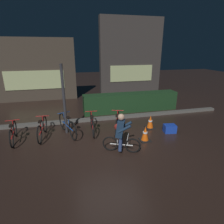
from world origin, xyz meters
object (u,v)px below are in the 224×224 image
object	(u,v)px
street_post	(64,100)
blue_crate	(170,129)
parked_bike_center_right	(92,123)
cyclist	(121,133)
traffic_cone_far	(150,122)
parked_bike_leftmost	(13,133)
traffic_cone_near	(145,134)
parked_bike_center_left	(67,126)
parked_bike_left_mid	(42,129)
parked_bike_right_mid	(117,123)

from	to	relation	value
street_post	blue_crate	size ratio (longest dim) A/B	5.82
parked_bike_center_right	cyclist	xyz separation A→B (m)	(0.66, -1.62, 0.29)
traffic_cone_far	blue_crate	xyz separation A→B (m)	(0.56, -0.54, -0.11)
parked_bike_leftmost	traffic_cone_near	world-z (taller)	parked_bike_leftmost
parked_bike_center_left	parked_bike_center_right	distance (m)	0.92
parked_bike_left_mid	cyclist	xyz separation A→B (m)	(2.45, -1.60, 0.30)
parked_bike_center_left	parked_bike_right_mid	xyz separation A→B (m)	(1.86, -0.15, -0.01)
street_post	parked_bike_center_left	size ratio (longest dim) A/B	1.57
parked_bike_right_mid	traffic_cone_near	size ratio (longest dim) A/B	2.98
parked_bike_leftmost	parked_bike_left_mid	bearing A→B (deg)	-91.20
street_post	parked_bike_center_left	xyz separation A→B (m)	(0.04, -0.17, -0.92)
parked_bike_leftmost	parked_bike_center_right	distance (m)	2.73
cyclist	traffic_cone_far	bearing A→B (deg)	64.55
parked_bike_center_left	parked_bike_right_mid	distance (m)	1.87
blue_crate	traffic_cone_far	bearing A→B (deg)	135.80
parked_bike_right_mid	blue_crate	bearing A→B (deg)	-88.08
blue_crate	cyclist	size ratio (longest dim) A/B	0.35
traffic_cone_near	cyclist	world-z (taller)	cyclist
parked_bike_center_left	parked_bike_center_right	xyz separation A→B (m)	(0.92, 0.02, -0.02)
parked_bike_leftmost	parked_bike_center_left	bearing A→B (deg)	-93.49
blue_crate	cyclist	bearing A→B (deg)	-158.49
parked_bike_center_left	parked_bike_leftmost	bearing A→B (deg)	73.04
parked_bike_center_left	traffic_cone_near	size ratio (longest dim) A/B	3.07
street_post	blue_crate	world-z (taller)	street_post
parked_bike_right_mid	cyclist	distance (m)	1.51
blue_crate	street_post	bearing A→B (deg)	166.76
cyclist	parked_bike_center_right	bearing A→B (deg)	135.99
parked_bike_right_mid	cyclist	xyz separation A→B (m)	(-0.29, -1.46, 0.28)
traffic_cone_far	blue_crate	world-z (taller)	traffic_cone_far
parked_bike_center_left	blue_crate	xyz separation A→B (m)	(3.78, -0.73, -0.21)
parked_bike_left_mid	parked_bike_leftmost	bearing A→B (deg)	100.18
street_post	parked_bike_center_right	xyz separation A→B (m)	(0.96, -0.15, -0.94)
parked_bike_center_left	traffic_cone_far	xyz separation A→B (m)	(3.23, -0.19, -0.10)
parked_bike_center_left	traffic_cone_near	world-z (taller)	parked_bike_center_left
parked_bike_left_mid	cyclist	world-z (taller)	cyclist
parked_bike_leftmost	parked_bike_center_right	xyz separation A→B (m)	(2.73, 0.11, 0.02)
parked_bike_leftmost	cyclist	size ratio (longest dim) A/B	1.20
cyclist	traffic_cone_near	bearing A→B (deg)	48.75
parked_bike_center_left	parked_bike_right_mid	size ratio (longest dim) A/B	1.03
parked_bike_left_mid	traffic_cone_far	size ratio (longest dim) A/B	2.93
traffic_cone_near	blue_crate	bearing A→B (deg)	18.59
parked_bike_left_mid	traffic_cone_far	world-z (taller)	parked_bike_left_mid
traffic_cone_near	traffic_cone_far	bearing A→B (deg)	56.23
parked_bike_leftmost	blue_crate	size ratio (longest dim) A/B	3.40
parked_bike_leftmost	traffic_cone_near	bearing A→B (deg)	-109.74
parked_bike_leftmost	parked_bike_center_left	size ratio (longest dim) A/B	0.92
traffic_cone_near	traffic_cone_far	xyz separation A→B (m)	(0.63, 0.94, 0.00)
parked_bike_left_mid	traffic_cone_near	size ratio (longest dim) A/B	2.96
traffic_cone_far	parked_bike_center_left	bearing A→B (deg)	176.61
parked_bike_left_mid	blue_crate	size ratio (longest dim) A/B	3.58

